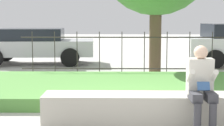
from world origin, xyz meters
The scene contains 6 objects.
ground_plane centered at (0.00, 0.00, 0.00)m, with size 60.00×60.00×0.00m, color #B2AFA8.
stone_bench centered at (-0.05, 0.00, 0.22)m, with size 3.14×0.58×0.50m.
person_seated_reader centered at (0.83, -0.33, 0.72)m, with size 0.42×0.73×1.30m.
grass_berm centered at (0.00, 2.39, 0.13)m, with size 8.32×3.38×0.25m.
iron_fence centered at (0.00, 4.60, 0.69)m, with size 6.32×0.03×1.30m.
car_parked_left centered at (-3.47, 7.64, 0.70)m, with size 4.27×2.06×1.29m.
Camera 1 is at (-0.41, -5.88, 1.74)m, focal length 60.00 mm.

